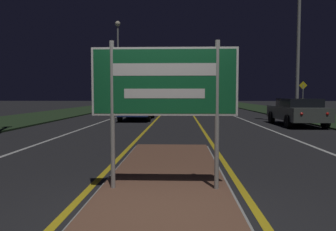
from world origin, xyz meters
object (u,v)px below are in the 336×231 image
highway_sign (164,87)px  car_receding_1 (206,103)px  car_receding_2 (201,101)px  car_receding_0 (297,111)px  car_receding_3 (194,100)px  streetlight_right_near (299,13)px  car_approaching_0 (138,108)px  streetlight_left_far (118,52)px  warning_sign (303,95)px

highway_sign → car_receding_1: size_ratio=0.53×
car_receding_2 → car_receding_0: bearing=-81.9°
car_receding_1 → car_receding_3: car_receding_1 is taller
streetlight_right_near → car_approaching_0: size_ratio=1.86×
car_receding_2 → car_approaching_0: bearing=-104.7°
car_receding_0 → car_approaching_0: car_approaching_0 is taller
car_receding_0 → car_approaching_0: bearing=157.0°
streetlight_right_near → car_receding_3: bearing=96.9°
car_receding_2 → car_approaching_0: size_ratio=0.88×
streetlight_left_far → car_receding_2: size_ratio=2.22×
car_receding_1 → car_receding_2: size_ratio=1.02×
highway_sign → car_receding_3: highway_sign is taller
streetlight_left_far → car_receding_3: bearing=62.0°
car_receding_0 → car_receding_3: (-3.60, 34.64, 0.06)m
car_receding_3 → car_approaching_0: 31.42m
car_receding_0 → streetlight_left_far: bearing=124.4°
streetlight_right_near → car_receding_2: 22.84m
streetlight_right_near → car_receding_1: (-3.83, 12.68, -5.06)m
car_receding_2 → warning_sign: bearing=-67.3°
streetlight_right_near → highway_sign: bearing=-116.8°
streetlight_right_near → car_receding_3: (-4.04, 33.35, -5.08)m
highway_sign → car_receding_2: highway_sign is taller
streetlight_left_far → car_receding_0: streetlight_left_far is taller
streetlight_right_near → car_receding_0: streetlight_right_near is taller
highway_sign → streetlight_right_near: size_ratio=0.26×
car_receding_1 → car_receding_3: size_ratio=0.99×
car_receding_1 → warning_sign: 9.04m
highway_sign → car_receding_1: bearing=84.0°
car_receding_3 → car_approaching_0: (-4.86, -31.04, -0.04)m
car_approaching_0 → highway_sign: bearing=-81.1°
car_receding_2 → warning_sign: size_ratio=1.70×
streetlight_left_far → warning_sign: 19.19m
streetlight_right_near → car_approaching_0: streetlight_right_near is taller
streetlight_left_far → car_receding_3: size_ratio=2.15×
streetlight_right_near → car_receding_2: size_ratio=2.11×
car_receding_1 → warning_sign: (6.55, -6.18, 0.75)m
streetlight_right_near → warning_sign: (2.72, 6.50, -4.31)m
car_receding_3 → car_approaching_0: car_receding_3 is taller
car_approaching_0 → streetlight_left_far: bearing=105.2°
streetlight_left_far → warning_sign: (15.55, -10.29, -4.54)m
car_approaching_0 → warning_sign: 12.38m
streetlight_left_far → car_approaching_0: (3.93, -14.49, -5.33)m
streetlight_left_far → car_receding_0: 22.57m
car_receding_0 → car_receding_2: (-3.30, 23.24, 0.04)m
highway_sign → car_receding_2: bearing=85.4°
car_receding_2 → car_approaching_0: 20.30m
car_receding_0 → warning_sign: size_ratio=1.82×
highway_sign → car_receding_0: (6.07, 11.58, -0.93)m
car_receding_1 → car_receding_2: bearing=89.4°
car_receding_0 → highway_sign: bearing=-117.7°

